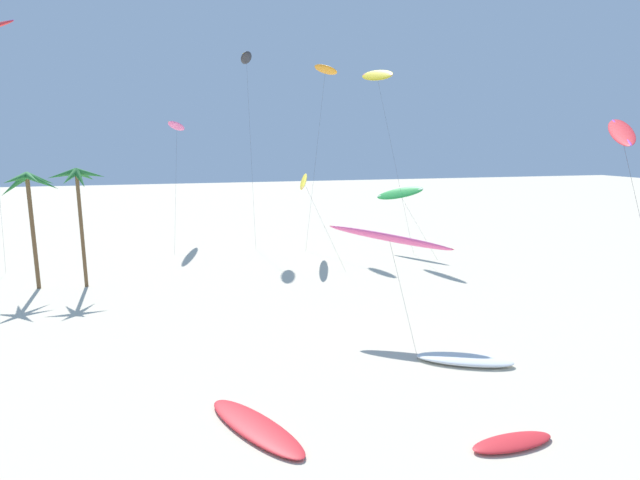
% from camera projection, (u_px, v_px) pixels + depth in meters
% --- Properties ---
extents(palm_tree_1, '(4.40, 4.69, 9.56)m').
position_uv_depth(palm_tree_1, '(29.00, 190.00, 40.14)').
color(palm_tree_1, brown).
rests_on(palm_tree_1, ground).
extents(palm_tree_2, '(4.34, 4.04, 9.85)m').
position_uv_depth(palm_tree_2, '(78.00, 185.00, 40.55)').
color(palm_tree_2, brown).
rests_on(palm_tree_2, ground).
extents(flying_kite_0, '(3.77, 11.86, 8.84)m').
position_uv_depth(flying_kite_0, '(304.00, 181.00, 51.81)').
color(flying_kite_0, yellow).
rests_on(flying_kite_0, ground).
extents(flying_kite_1, '(2.46, 6.54, 21.92)m').
position_uv_depth(flying_kite_1, '(246.00, 58.00, 56.69)').
color(flying_kite_1, black).
rests_on(flying_kite_1, ground).
extents(flying_kite_3, '(4.73, 7.22, 21.11)m').
position_uv_depth(flying_kite_3, '(325.00, 70.00, 57.33)').
color(flying_kite_3, orange).
rests_on(flying_kite_3, ground).
extents(flying_kite_4, '(4.93, 6.71, 13.62)m').
position_uv_depth(flying_kite_4, '(621.00, 132.00, 30.59)').
color(flying_kite_4, red).
rests_on(flying_kite_4, ground).
extents(flying_kite_6, '(4.17, 8.10, 7.65)m').
position_uv_depth(flying_kite_6, '(399.00, 193.00, 55.12)').
color(flying_kite_6, green).
rests_on(flying_kite_6, ground).
extents(flying_kite_7, '(2.72, 13.80, 14.57)m').
position_uv_depth(flying_kite_7, '(177.00, 126.00, 60.77)').
color(flying_kite_7, '#EA5193').
rests_on(flying_kite_7, ground).
extents(flying_kite_8, '(3.60, 8.86, 20.22)m').
position_uv_depth(flying_kite_8, '(377.00, 75.00, 55.72)').
color(flying_kite_8, yellow).
rests_on(flying_kite_8, ground).
extents(flying_kite_9, '(6.84, 7.42, 6.91)m').
position_uv_depth(flying_kite_9, '(389.00, 238.00, 31.26)').
color(flying_kite_9, '#EA5193').
rests_on(flying_kite_9, ground).
extents(grounded_kite_0, '(4.21, 6.07, 0.27)m').
position_uv_depth(grounded_kite_0, '(256.00, 427.00, 21.06)').
color(grounded_kite_0, red).
rests_on(grounded_kite_0, ground).
extents(grounded_kite_1, '(3.64, 1.28, 0.28)m').
position_uv_depth(grounded_kite_1, '(512.00, 442.00, 19.97)').
color(grounded_kite_1, red).
rests_on(grounded_kite_1, ground).
extents(grounded_kite_2, '(5.30, 3.75, 0.42)m').
position_uv_depth(grounded_kite_2, '(464.00, 359.00, 27.46)').
color(grounded_kite_2, white).
rests_on(grounded_kite_2, ground).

